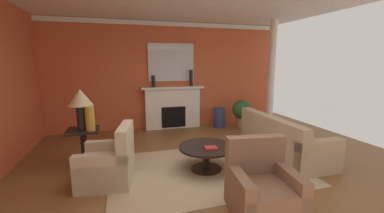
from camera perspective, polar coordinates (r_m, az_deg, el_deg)
name	(u,v)px	position (r m, az deg, el deg)	size (l,w,h in m)	color
ground_plane	(201,176)	(4.38, 2.05, -15.85)	(8.82, 8.82, 0.00)	brown
wall_fireplace	(164,76)	(7.30, -6.46, 7.10)	(7.06, 0.12, 3.06)	#C65633
crown_moulding	(164,24)	(7.29, -6.59, 18.53)	(7.06, 0.08, 0.12)	white
area_rug	(206,169)	(4.63, 3.30, -14.30)	(3.38, 2.31, 0.01)	tan
fireplace	(173,108)	(7.25, -4.50, -0.46)	(1.80, 0.35, 1.23)	white
mantel_mirror	(171,62)	(7.24, -4.85, 10.17)	(1.34, 0.04, 1.08)	silver
sofa	(282,142)	(5.50, 20.16, -7.63)	(0.91, 2.10, 0.85)	tan
armchair_near_window	(109,165)	(4.27, -18.67, -12.61)	(0.93, 0.93, 0.95)	#C1B293
armchair_facing_fireplace	(262,191)	(3.44, 15.97, -18.33)	(0.90, 0.90, 0.95)	brown
coffee_table	(206,152)	(4.50, 3.35, -10.49)	(1.00, 1.00, 0.45)	black
side_table	(84,145)	(5.09, -23.72, -8.10)	(0.56, 0.56, 0.70)	black
table_lamp	(81,101)	(4.91, -24.41, 1.09)	(0.44, 0.44, 0.75)	black
vase_mantel_left	(153,81)	(7.00, -8.94, 5.78)	(0.10, 0.10, 0.33)	black
vase_tall_corner	(219,117)	(7.42, 6.27, -2.53)	(0.34, 0.34, 0.58)	navy
vase_mantel_right	(191,78)	(7.22, -0.21, 6.62)	(0.10, 0.10, 0.47)	black
vase_on_side_table	(90,118)	(4.82, -22.58, -2.52)	(0.16, 0.16, 0.45)	#B7892D
book_red_cover	(211,148)	(4.32, 4.37, -9.56)	(0.21, 0.18, 0.03)	maroon
potted_plant	(242,112)	(7.38, 11.44, -1.15)	(0.56, 0.56, 0.83)	#A8754C
column_white	(271,76)	(7.43, 17.86, 6.73)	(0.20, 0.20, 3.06)	white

